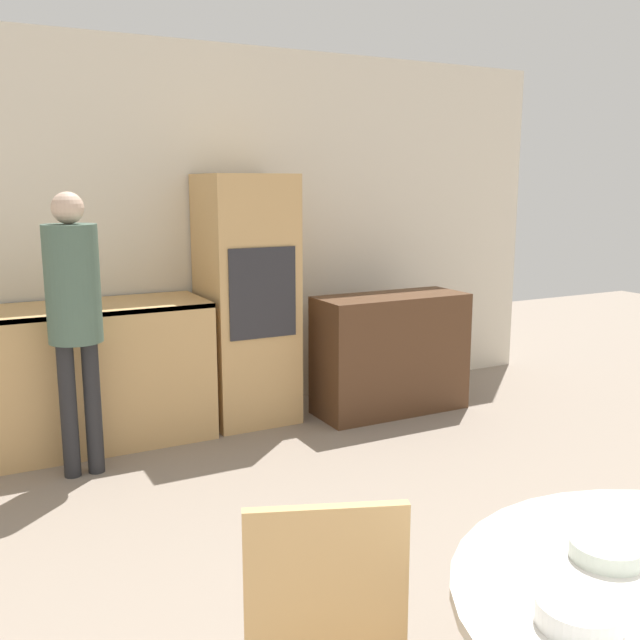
% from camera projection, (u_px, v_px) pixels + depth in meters
% --- Properties ---
extents(wall_back, '(6.51, 0.05, 2.60)m').
position_uv_depth(wall_back, '(155.00, 235.00, 4.90)').
color(wall_back, silver).
rests_on(wall_back, ground_plane).
extents(oven_unit, '(0.59, 0.59, 1.71)m').
position_uv_depth(oven_unit, '(246.00, 300.00, 4.94)').
color(oven_unit, tan).
rests_on(oven_unit, ground_plane).
extents(sideboard, '(1.11, 0.45, 0.86)m').
position_uv_depth(sideboard, '(390.00, 353.00, 5.19)').
color(sideboard, '#51331E').
rests_on(sideboard, ground_plane).
extents(person_standing, '(0.29, 0.29, 1.61)m').
position_uv_depth(person_standing, '(74.00, 302.00, 3.93)').
color(person_standing, '#262628').
rests_on(person_standing, ground_plane).
extents(bowl_near, '(0.17, 0.17, 0.04)m').
position_uv_depth(bowl_near, '(606.00, 551.00, 1.73)').
color(bowl_near, silver).
rests_on(bowl_near, dining_table).
extents(bowl_far, '(0.18, 0.18, 0.05)m').
position_uv_depth(bowl_far, '(579.00, 614.00, 1.47)').
color(bowl_far, white).
rests_on(bowl_far, dining_table).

